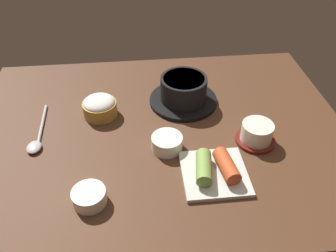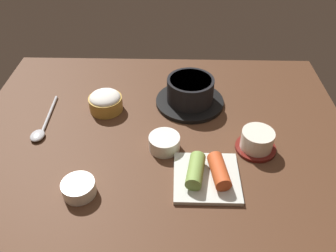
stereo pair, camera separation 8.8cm
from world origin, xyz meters
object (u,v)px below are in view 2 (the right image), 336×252
at_px(rice_bowl, 105,101).
at_px(stone_pot, 190,93).
at_px(banchan_cup_center, 164,142).
at_px(kimchi_plate, 207,174).
at_px(tea_cup_with_saucer, 257,141).
at_px(spoon, 42,128).
at_px(side_bowl_near, 79,188).

bearing_deg(rice_bowl, stone_pot, 8.62).
bearing_deg(banchan_cup_center, kimchi_plate, -45.11).
bearing_deg(stone_pot, tea_cup_with_saucer, -49.92).
bearing_deg(banchan_cup_center, rice_bowl, 137.55).
height_order(stone_pot, rice_bowl, stone_pot).
bearing_deg(spoon, stone_pot, 18.30).
relative_size(rice_bowl, side_bowl_near, 1.29).
distance_m(stone_pot, banchan_cup_center, 0.20).
relative_size(banchan_cup_center, side_bowl_near, 1.06).
bearing_deg(stone_pot, banchan_cup_center, -109.31).
xyz_separation_m(stone_pot, rice_bowl, (-0.24, -0.04, -0.01)).
relative_size(rice_bowl, tea_cup_with_saucer, 0.93).
xyz_separation_m(rice_bowl, kimchi_plate, (0.27, -0.25, -0.01)).
height_order(tea_cup_with_saucer, kimchi_plate, tea_cup_with_saucer).
xyz_separation_m(rice_bowl, spoon, (-0.16, -0.09, -0.02)).
distance_m(stone_pot, kimchi_plate, 0.29).
bearing_deg(side_bowl_near, banchan_cup_center, 39.25).
xyz_separation_m(tea_cup_with_saucer, spoon, (-0.55, 0.06, -0.02)).
relative_size(stone_pot, kimchi_plate, 1.32).
distance_m(stone_pot, spoon, 0.42).
bearing_deg(tea_cup_with_saucer, spoon, 173.96).
xyz_separation_m(banchan_cup_center, spoon, (-0.33, 0.06, -0.01)).
relative_size(stone_pot, rice_bowl, 2.09).
relative_size(stone_pot, banchan_cup_center, 2.54).
height_order(rice_bowl, side_bowl_near, rice_bowl).
bearing_deg(spoon, rice_bowl, 31.07).
bearing_deg(side_bowl_near, stone_pot, 53.92).
distance_m(tea_cup_with_saucer, banchan_cup_center, 0.23).
bearing_deg(banchan_cup_center, side_bowl_near, -140.75).
bearing_deg(stone_pot, kimchi_plate, -83.80).
height_order(kimchi_plate, side_bowl_near, kimchi_plate).
xyz_separation_m(kimchi_plate, spoon, (-0.43, 0.16, -0.01)).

